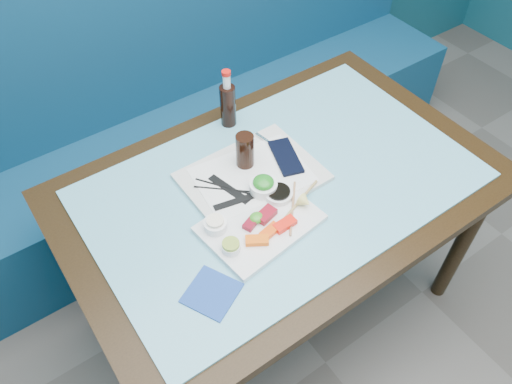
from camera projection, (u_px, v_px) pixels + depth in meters
booth_bench at (171, 130)px, 2.34m from camera, size 3.00×0.56×1.17m
dining_table at (281, 201)px, 1.67m from camera, size 1.40×0.90×0.75m
glass_top at (282, 183)px, 1.60m from camera, size 1.22×0.76×0.01m
sashimi_plate at (260, 223)px, 1.48m from camera, size 0.36×0.28×0.02m
salmon_left at (257, 240)px, 1.42m from camera, size 0.07×0.06×0.02m
salmon_mid at (270, 231)px, 1.44m from camera, size 0.07×0.04×0.02m
salmon_right at (285, 224)px, 1.46m from camera, size 0.07×0.04×0.02m
tuna_left at (251, 224)px, 1.46m from camera, size 0.06×0.05×0.02m
tuna_right at (266, 215)px, 1.48m from camera, size 0.07×0.05×0.02m
seaweed_garnish at (257, 218)px, 1.47m from camera, size 0.05×0.05×0.02m
ramekin_wasabi at (231, 247)px, 1.40m from camera, size 0.07×0.07×0.02m
wasabi_fill at (231, 244)px, 1.39m from camera, size 0.05×0.05×0.01m
ramekin_ginger at (215, 225)px, 1.45m from camera, size 0.09×0.09×0.03m
ginger_fill at (215, 221)px, 1.43m from camera, size 0.07×0.07×0.01m
soy_dish at (279, 194)px, 1.53m from camera, size 0.10×0.10×0.02m
soy_fill at (279, 191)px, 1.52m from camera, size 0.07×0.07×0.01m
lemon_wedge at (305, 202)px, 1.50m from camera, size 0.05×0.04×0.04m
chopstick_sleeve at (236, 201)px, 1.52m from camera, size 0.15×0.05×0.00m
wooden_chopstick_a at (293, 208)px, 1.50m from camera, size 0.14×0.16×0.01m
wooden_chopstick_b at (295, 206)px, 1.51m from camera, size 0.24×0.09×0.01m
serving_tray at (252, 177)px, 1.61m from camera, size 0.43×0.32×0.02m
paper_placemat at (252, 175)px, 1.60m from camera, size 0.38×0.29×0.00m
seaweed_bowl at (263, 187)px, 1.54m from camera, size 0.10×0.10×0.04m
seaweed_salad at (263, 182)px, 1.53m from camera, size 0.08×0.08×0.03m
cola_glass at (245, 151)px, 1.59m from camera, size 0.07×0.07×0.12m
navy_pouch at (286, 157)px, 1.65m from camera, size 0.12×0.18×0.01m
fork at (266, 140)px, 1.70m from camera, size 0.03×0.09×0.01m
black_chopstick_a at (228, 190)px, 1.56m from camera, size 0.17×0.15×0.01m
black_chopstick_b at (230, 189)px, 1.56m from camera, size 0.14×0.20×0.01m
tray_sleeve at (229, 189)px, 1.56m from camera, size 0.06×0.16×0.00m
cola_bottle_body at (228, 106)px, 1.74m from camera, size 0.07×0.07×0.16m
cola_bottle_neck at (227, 81)px, 1.66m from camera, size 0.03×0.03×0.05m
cola_bottle_cap at (226, 73)px, 1.63m from camera, size 0.04×0.04×0.01m
blue_napkin at (212, 293)px, 1.33m from camera, size 0.17×0.17×0.01m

